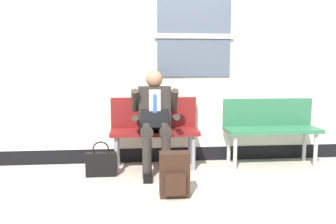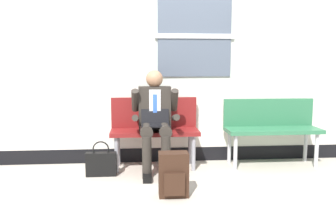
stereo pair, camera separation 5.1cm
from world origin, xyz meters
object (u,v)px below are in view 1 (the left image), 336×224
(bench_with_person, at_px, (154,126))
(backpack, at_px, (174,175))
(person_seated, at_px, (155,118))
(handbag, at_px, (101,164))
(bench_empty, at_px, (270,125))

(bench_with_person, xyz_separation_m, backpack, (0.14, -1.04, -0.31))
(person_seated, height_order, backpack, person_seated)
(backpack, relative_size, handbag, 1.07)
(backpack, bearing_deg, handbag, 138.11)
(person_seated, distance_m, backpack, 0.97)
(bench_empty, bearing_deg, bench_with_person, 179.90)
(bench_with_person, relative_size, bench_empty, 0.91)
(bench_with_person, height_order, handbag, bench_with_person)
(person_seated, relative_size, handbag, 2.95)
(bench_empty, distance_m, person_seated, 1.55)
(handbag, bearing_deg, bench_with_person, 27.06)
(backpack, xyz_separation_m, handbag, (-0.79, 0.71, -0.07))
(handbag, bearing_deg, bench_empty, 8.57)
(bench_empty, xyz_separation_m, person_seated, (-1.53, -0.19, 0.14))
(person_seated, bearing_deg, bench_with_person, 90.00)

